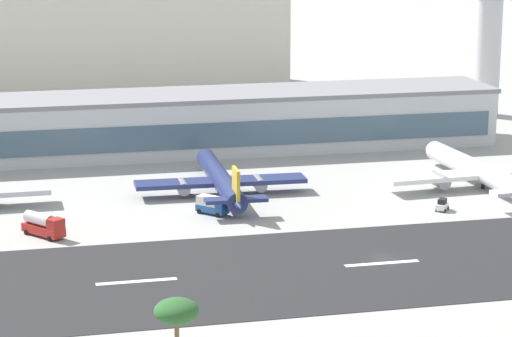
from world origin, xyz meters
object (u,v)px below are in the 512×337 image
object	(u,v)px
airliner_blue_tail_gate_2	(483,173)
service_box_truck_1	(212,205)
distant_hotel_block	(48,37)
control_tower	(489,18)
palm_tree_1	(177,313)
terminal_building	(177,123)
service_fuel_truck_2	(43,225)
service_baggage_tug_0	(442,205)
airliner_gold_tail_gate_1	(222,181)

from	to	relation	value
airliner_blue_tail_gate_2	service_box_truck_1	world-z (taller)	airliner_blue_tail_gate_2
distant_hotel_block	service_box_truck_1	xyz separation A→B (m)	(22.03, -146.67, -14.79)
control_tower	palm_tree_1	bearing A→B (deg)	-124.63
terminal_building	distant_hotel_block	world-z (taller)	distant_hotel_block
terminal_building	service_fuel_truck_2	distance (m)	69.16
distant_hotel_block	palm_tree_1	size ratio (longest dim) A/B	11.78
airliner_blue_tail_gate_2	service_fuel_truck_2	distance (m)	86.78
service_baggage_tug_0	palm_tree_1	bearing A→B (deg)	176.83
control_tower	palm_tree_1	xyz separation A→B (m)	(-107.74, -156.02, -15.35)
airliner_gold_tail_gate_1	service_baggage_tug_0	distance (m)	42.00
control_tower	palm_tree_1	distance (m)	190.22
service_box_truck_1	service_fuel_truck_2	world-z (taller)	service_fuel_truck_2
service_fuel_truck_2	palm_tree_1	bearing A→B (deg)	-27.67
airliner_blue_tail_gate_2	service_baggage_tug_0	bearing A→B (deg)	130.52
airliner_gold_tail_gate_1	airliner_blue_tail_gate_2	distance (m)	51.57
service_fuel_truck_2	service_baggage_tug_0	bearing A→B (deg)	52.70
terminal_building	service_baggage_tug_0	size ratio (longest dim) A/B	42.03
terminal_building	airliner_gold_tail_gate_1	distance (m)	41.28
terminal_building	service_box_truck_1	size ratio (longest dim) A/B	24.19
service_baggage_tug_0	control_tower	bearing A→B (deg)	8.95
airliner_blue_tail_gate_2	service_baggage_tug_0	size ratio (longest dim) A/B	13.00
control_tower	service_box_truck_1	distance (m)	122.79
distant_hotel_block	service_box_truck_1	size ratio (longest dim) A/B	23.46
control_tower	distant_hotel_block	bearing A→B (deg)	149.34
service_baggage_tug_0	service_fuel_truck_2	bearing A→B (deg)	128.09
distant_hotel_block	airliner_blue_tail_gate_2	xyz separation A→B (m)	(77.47, -139.85, -13.55)
control_tower	service_fuel_truck_2	xyz separation A→B (m)	(-119.69, -87.74, -23.86)
service_box_truck_1	service_fuel_truck_2	distance (m)	31.04
airliner_blue_tail_gate_2	airliner_gold_tail_gate_1	bearing A→B (deg)	79.90
service_baggage_tug_0	terminal_building	bearing A→B (deg)	70.69
terminal_building	service_box_truck_1	bearing A→B (deg)	-92.34
service_baggage_tug_0	palm_tree_1	world-z (taller)	palm_tree_1
palm_tree_1	service_baggage_tug_0	bearing A→B (deg)	49.03
distant_hotel_block	palm_tree_1	bearing A→B (deg)	-89.02
control_tower	airliner_blue_tail_gate_2	xyz separation A→B (m)	(-34.05, -73.72, -22.86)
terminal_building	airliner_blue_tail_gate_2	distance (m)	71.06
palm_tree_1	airliner_blue_tail_gate_2	bearing A→B (deg)	48.16
service_box_truck_1	service_fuel_truck_2	size ratio (longest dim) A/B	0.73
service_baggage_tug_0	service_fuel_truck_2	world-z (taller)	service_fuel_truck_2
service_baggage_tug_0	service_box_truck_1	size ratio (longest dim) A/B	0.58
terminal_building	service_baggage_tug_0	distance (m)	72.34
airliner_gold_tail_gate_1	palm_tree_1	xyz separation A→B (m)	(-22.45, -88.15, 7.67)
airliner_blue_tail_gate_2	service_fuel_truck_2	world-z (taller)	airliner_blue_tail_gate_2
terminal_building	service_box_truck_1	distance (m)	54.00
service_baggage_tug_0	palm_tree_1	xyz separation A→B (m)	(-59.60, -68.64, 9.49)
service_box_truck_1	palm_tree_1	bearing A→B (deg)	-54.71
airliner_gold_tail_gate_1	airliner_blue_tail_gate_2	size ratio (longest dim) A/B	0.95
terminal_building	service_fuel_truck_2	world-z (taller)	terminal_building
service_box_truck_1	service_fuel_truck_2	xyz separation A→B (m)	(-30.19, -7.20, 0.24)
control_tower	airliner_gold_tail_gate_1	size ratio (longest dim) A/B	0.95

